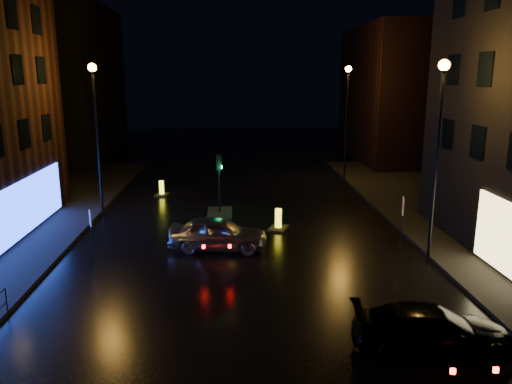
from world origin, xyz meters
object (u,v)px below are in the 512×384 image
(bollard_far, at_px, (162,192))
(road_sign_right, at_px, (403,210))
(traffic_signal, at_px, (220,205))
(dark_sedan, at_px, (433,330))
(silver_hatchback, at_px, (218,233))
(bollard_near, at_px, (278,225))
(road_sign_left, at_px, (90,222))

(bollard_far, distance_m, road_sign_right, 16.47)
(traffic_signal, distance_m, road_sign_right, 10.51)
(dark_sedan, bearing_deg, bollard_far, 33.11)
(traffic_signal, xyz_separation_m, silver_hatchback, (0.05, -5.93, 0.25))
(bollard_near, relative_size, road_sign_left, 0.73)
(bollard_near, xyz_separation_m, road_sign_right, (5.36, -3.06, 1.55))
(bollard_near, height_order, bollard_far, bollard_near)
(traffic_signal, distance_m, bollard_near, 4.36)
(bollard_near, bearing_deg, road_sign_right, -7.94)
(traffic_signal, xyz_separation_m, road_sign_right, (8.43, -6.13, 1.29))
(road_sign_left, bearing_deg, bollard_near, 0.25)
(traffic_signal, distance_m, bollard_far, 6.10)
(traffic_signal, relative_size, road_sign_left, 1.70)
(dark_sedan, height_order, bollard_near, dark_sedan)
(bollard_near, height_order, road_sign_left, road_sign_left)
(silver_hatchback, height_order, bollard_near, silver_hatchback)
(dark_sedan, bearing_deg, road_sign_left, 59.77)
(dark_sedan, bearing_deg, bollard_near, 21.05)
(traffic_signal, relative_size, bollard_far, 2.77)
(traffic_signal, height_order, road_sign_right, traffic_signal)
(dark_sedan, xyz_separation_m, bollard_near, (-3.32, 11.80, -0.42))
(road_sign_left, bearing_deg, silver_hatchback, -16.18)
(bollard_far, bearing_deg, dark_sedan, -52.18)
(traffic_signal, distance_m, dark_sedan, 16.19)
(bollard_near, relative_size, road_sign_right, 0.62)
(silver_hatchback, xyz_separation_m, bollard_near, (3.02, 2.85, -0.52))
(traffic_signal, xyz_separation_m, dark_sedan, (6.39, -14.87, 0.16))
(silver_hatchback, bearing_deg, road_sign_right, -84.77)
(traffic_signal, bearing_deg, road_sign_left, -130.76)
(silver_hatchback, xyz_separation_m, road_sign_right, (8.38, -0.21, 1.04))
(silver_hatchback, bearing_deg, bollard_far, 27.08)
(silver_hatchback, height_order, bollard_far, silver_hatchback)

